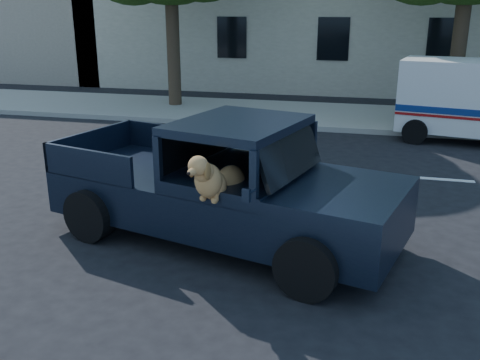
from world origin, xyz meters
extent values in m
plane|color=black|center=(0.00, 0.00, 0.00)|extent=(120.00, 120.00, 0.00)
cube|color=gray|center=(0.00, 9.20, 0.07)|extent=(60.00, 4.00, 0.15)
cylinder|color=#332619|center=(-4.00, 9.60, 2.20)|extent=(0.44, 0.44, 4.40)
cylinder|color=#332619|center=(5.00, 9.60, 2.20)|extent=(0.44, 0.44, 4.40)
cube|color=black|center=(0.62, -0.51, 0.63)|extent=(5.56, 3.27, 0.66)
cube|color=black|center=(2.42, -0.99, 1.04)|extent=(1.97, 2.32, 0.16)
cube|color=black|center=(0.86, -0.58, 1.81)|extent=(2.00, 2.26, 0.12)
cube|color=black|center=(1.65, -0.78, 1.46)|extent=(0.69, 1.73, 0.57)
cube|color=black|center=(0.94, -1.07, 0.82)|extent=(0.67, 0.67, 0.38)
cube|color=black|center=(1.32, -2.00, 1.28)|extent=(0.11, 0.07, 0.16)
cube|color=silver|center=(5.28, 7.00, 0.50)|extent=(4.08, 2.44, 0.45)
cube|color=silver|center=(4.92, 7.07, 1.41)|extent=(3.37, 2.30, 1.36)
cube|color=navy|center=(4.75, 6.21, 0.91)|extent=(3.04, 0.62, 0.16)
cube|color=#9E0F0F|center=(4.75, 6.21, 0.76)|extent=(3.04, 0.62, 0.06)
camera|label=1|loc=(2.69, -7.74, 3.40)|focal=40.00mm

